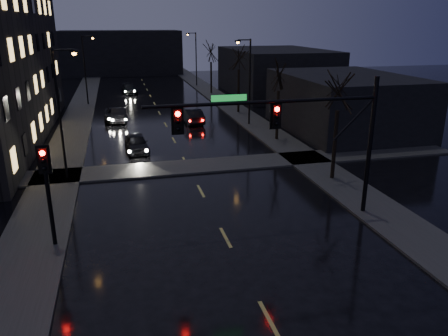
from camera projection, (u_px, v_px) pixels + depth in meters
sidewalk_left at (76, 122)px, 42.99m from camera, size 3.00×140.00×0.12m
sidewalk_right at (242, 114)px, 46.82m from camera, size 3.00×140.00×0.12m
sidewalk_cross at (188, 167)px, 29.70m from camera, size 40.00×3.00×0.12m
commercial_right_near at (344, 103)px, 39.34m from camera, size 10.00×14.00×5.00m
commercial_right_far at (275, 72)px, 59.79m from camera, size 12.00×18.00×6.00m
far_block at (121, 53)px, 82.60m from camera, size 22.00×10.00×8.00m
signal_mast at (301, 125)px, 20.29m from camera, size 11.11×0.41×7.00m
signal_pole_left at (47, 182)px, 18.32m from camera, size 0.35×0.41×4.53m
tree_near at (340, 80)px, 25.50m from camera, size 3.52×3.52×8.08m
tree_mid_a at (279, 69)px, 34.84m from camera, size 3.30×3.30×7.58m
tree_mid_b at (239, 51)px, 45.65m from camera, size 3.74×3.74×8.59m
tree_far at (211, 49)px, 58.72m from camera, size 3.43×3.43×7.88m
streetlight_l_near at (62, 104)px, 26.04m from camera, size 1.53×0.28×8.00m
streetlight_l_far at (86, 64)px, 50.91m from camera, size 1.53×0.28×8.00m
streetlight_r_mid at (248, 75)px, 40.52m from camera, size 1.53×0.28×8.00m
streetlight_r_far at (195, 55)px, 66.31m from camera, size 1.53×0.28×8.00m
oncoming_car_a at (136, 143)px, 33.22m from camera, size 1.87×4.06×1.35m
oncoming_car_b at (119, 115)px, 43.25m from camera, size 1.66×4.11×1.33m
oncoming_car_c at (115, 114)px, 43.76m from camera, size 2.15×4.64×1.29m
oncoming_car_d at (129, 89)px, 60.49m from camera, size 2.33×4.58×1.27m
lead_car at (192, 116)px, 42.66m from camera, size 1.84×4.45×1.43m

